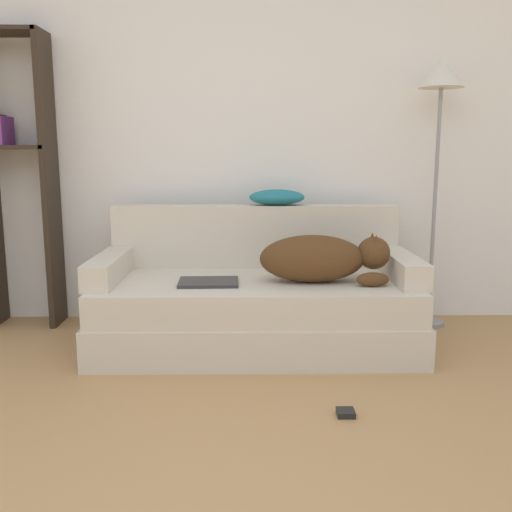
# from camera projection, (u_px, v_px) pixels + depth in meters

# --- Properties ---
(wall_back) EXTENTS (7.69, 0.06, 2.70)m
(wall_back) POSITION_uv_depth(u_px,v_px,m) (218.00, 116.00, 3.73)
(wall_back) COLOR white
(wall_back) RESTS_ON ground_plane
(couch) EXTENTS (1.81, 0.88, 0.40)m
(couch) POSITION_uv_depth(u_px,v_px,m) (256.00, 313.00, 3.29)
(couch) COLOR beige
(couch) RESTS_ON ground_plane
(couch_backrest) EXTENTS (1.77, 0.15, 0.39)m
(couch_backrest) POSITION_uv_depth(u_px,v_px,m) (255.00, 236.00, 3.59)
(couch_backrest) COLOR beige
(couch_backrest) RESTS_ON couch
(couch_arm_left) EXTENTS (0.15, 0.69, 0.14)m
(couch_arm_left) POSITION_uv_depth(u_px,v_px,m) (109.00, 267.00, 3.23)
(couch_arm_left) COLOR beige
(couch_arm_left) RESTS_ON couch
(couch_arm_right) EXTENTS (0.15, 0.69, 0.14)m
(couch_arm_right) POSITION_uv_depth(u_px,v_px,m) (401.00, 267.00, 3.25)
(couch_arm_right) COLOR beige
(couch_arm_right) RESTS_ON couch
(dog) EXTENTS (0.72, 0.29, 0.27)m
(dog) POSITION_uv_depth(u_px,v_px,m) (322.00, 258.00, 3.15)
(dog) COLOR #513319
(dog) RESTS_ON couch
(laptop) EXTENTS (0.33, 0.25, 0.02)m
(laptop) POSITION_uv_depth(u_px,v_px,m) (209.00, 282.00, 3.13)
(laptop) COLOR #2D2D30
(laptop) RESTS_ON couch
(throw_pillow) EXTENTS (0.35, 0.22, 0.10)m
(throw_pillow) POSITION_uv_depth(u_px,v_px,m) (277.00, 197.00, 3.56)
(throw_pillow) COLOR teal
(throw_pillow) RESTS_ON couch_backrest
(bookshelf) EXTENTS (0.43, 0.26, 1.85)m
(bookshelf) POSITION_uv_depth(u_px,v_px,m) (16.00, 167.00, 3.59)
(bookshelf) COLOR #2D2319
(bookshelf) RESTS_ON ground_plane
(floor_lamp) EXTENTS (0.28, 0.28, 1.68)m
(floor_lamp) POSITION_uv_depth(u_px,v_px,m) (441.00, 98.00, 3.49)
(floor_lamp) COLOR gray
(floor_lamp) RESTS_ON ground_plane
(power_adapter) EXTENTS (0.08, 0.08, 0.03)m
(power_adapter) POSITION_uv_depth(u_px,v_px,m) (346.00, 413.00, 2.44)
(power_adapter) COLOR black
(power_adapter) RESTS_ON ground_plane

